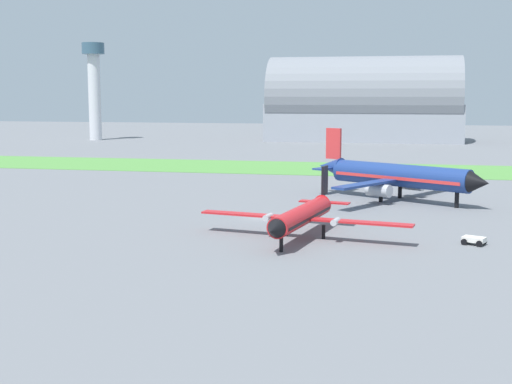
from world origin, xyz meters
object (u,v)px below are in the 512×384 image
airplane_foreground_turboprop (303,215)px  airplane_midfield_jet (397,176)px  control_tower (94,83)px  baggage_cart_near_gate (474,240)px

airplane_foreground_turboprop → airplane_midfield_jet: airplane_midfield_jet is taller
airplane_foreground_turboprop → airplane_midfield_jet: (10.28, 31.81, 1.16)m
airplane_midfield_jet → control_tower: size_ratio=0.79×
airplane_midfield_jet → baggage_cart_near_gate: bearing=-43.2°
airplane_foreground_turboprop → control_tower: 187.52m
airplane_foreground_turboprop → baggage_cart_near_gate: size_ratio=8.75×
control_tower → airplane_midfield_jet: bearing=-49.4°
airplane_foreground_turboprop → airplane_midfield_jet: 33.45m
baggage_cart_near_gate → control_tower: (-117.63, 158.05, 20.07)m
baggage_cart_near_gate → control_tower: bearing=-29.5°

